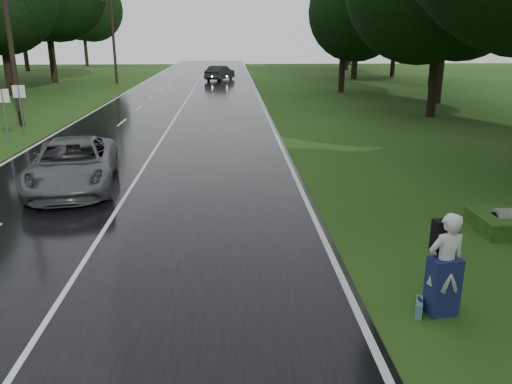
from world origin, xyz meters
TOP-DOWN VIEW (x-y plane):
  - ground at (0.00, 0.00)m, footprint 160.00×160.00m
  - road at (0.00, 20.00)m, footprint 12.00×140.00m
  - lane_center at (0.00, 20.00)m, footprint 0.12×140.00m
  - grey_car at (-1.93, 6.68)m, footprint 3.61×6.21m
  - far_car at (2.34, 47.88)m, footprint 3.38×5.15m
  - hitchhiker at (7.39, -1.90)m, footprint 0.81×0.76m
  - suitcase at (6.96, -1.96)m, footprint 0.26×0.43m
  - utility_pole_mid at (-8.50, 19.18)m, footprint 1.80×0.28m
  - utility_pole_far at (-8.50, 44.94)m, footprint 1.80×0.28m
  - road_sign_a at (-7.20, 14.21)m, footprint 0.63×0.10m
  - road_sign_b at (-7.20, 16.15)m, footprint 0.63×0.10m
  - tree_left_e at (-15.39, 34.81)m, footprint 8.58×8.58m
  - tree_left_f at (-15.33, 46.15)m, footprint 10.43×10.43m
  - tree_right_d at (16.19, 21.38)m, footprint 8.38×8.38m
  - tree_right_e at (13.46, 35.60)m, footprint 7.18×7.18m
  - tree_right_f at (17.81, 49.04)m, footprint 9.55×9.55m

SIDE VIEW (x-z plane):
  - ground at x=0.00m, z-range 0.00..0.00m
  - utility_pole_mid at x=-8.50m, z-range -5.06..5.06m
  - utility_pole_far at x=-8.50m, z-range -4.59..4.59m
  - road_sign_a at x=-7.20m, z-range -1.31..1.31m
  - road_sign_b at x=-7.20m, z-range -1.30..1.30m
  - tree_left_e at x=-15.39m, z-range -6.70..6.70m
  - tree_left_f at x=-15.33m, z-range -8.15..8.15m
  - tree_right_d at x=16.19m, z-range -6.54..6.54m
  - tree_right_e at x=13.46m, z-range -5.61..5.61m
  - tree_right_f at x=17.81m, z-range -7.46..7.46m
  - road at x=0.00m, z-range 0.00..0.04m
  - lane_center at x=0.00m, z-range 0.04..0.05m
  - suitcase at x=6.96m, z-range 0.00..0.30m
  - far_car at x=2.34m, z-range 0.04..1.64m
  - grey_car at x=-1.93m, z-range 0.04..1.66m
  - hitchhiker at x=7.39m, z-range -0.07..1.95m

